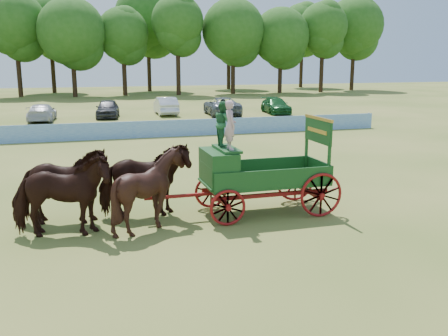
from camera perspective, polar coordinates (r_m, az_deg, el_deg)
ground at (r=15.98m, az=14.86°, el=-5.51°), size 160.00×160.00×0.00m
horse_lead_left at (r=14.21m, az=-18.12°, el=-3.07°), size 2.88×1.61×2.31m
horse_lead_right at (r=15.28m, az=-18.03°, el=-2.02°), size 2.91×1.69×2.31m
horse_wheel_left at (r=14.32m, az=-8.49°, el=-2.46°), size 2.39×2.20×2.32m
horse_wheel_right at (r=15.38m, az=-9.07°, el=-1.46°), size 2.76×1.30×2.31m
farm_dray at (r=15.44m, az=2.21°, el=0.23°), size 6.00×2.00×3.61m
sponsor_banner at (r=32.02m, az=-3.56°, el=4.64°), size 26.00×0.08×1.05m
parked_cars at (r=42.68m, az=-15.18°, el=6.44°), size 37.37×7.02×1.57m
treeline at (r=73.43m, az=-13.99°, el=15.46°), size 87.16×21.01×15.83m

